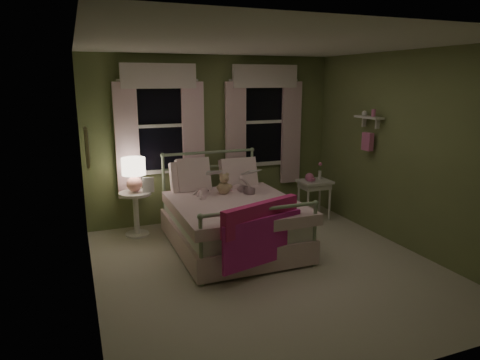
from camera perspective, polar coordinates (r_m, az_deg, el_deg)
name	(u,v)px	position (r m, az deg, el deg)	size (l,w,h in m)	color
room_shell	(270,162)	(4.92, 3.98, 2.37)	(4.20, 4.20, 4.20)	beige
bed	(231,219)	(5.82, -1.27, -5.28)	(1.58, 2.04, 1.18)	white
pink_throw	(262,226)	(4.86, 2.94, -6.19)	(1.07, 0.47, 0.71)	#D72A73
child_left	(201,174)	(5.99, -5.19, 0.82)	(0.27, 0.18, 0.75)	#F7D1DD
child_right	(239,171)	(6.16, -0.19, 1.23)	(0.36, 0.28, 0.75)	#F7D1DD
book_left	(206,176)	(5.75, -4.49, 0.50)	(0.20, 0.27, 0.03)	beige
book_right	(245,176)	(5.94, 0.68, 0.54)	(0.20, 0.27, 0.02)	beige
teddy_bear	(224,185)	(5.96, -2.15, -0.70)	(0.23, 0.19, 0.31)	tan
nightstand_left	(136,208)	(6.39, -13.72, -3.59)	(0.46, 0.46, 0.65)	white
table_lamp	(134,171)	(6.26, -13.99, 1.11)	(0.33, 0.33, 0.49)	#FFA496
book_nightstand	(143,192)	(6.26, -12.83, -1.61)	(0.16, 0.22, 0.02)	beige
nightstand_right	(315,186)	(6.99, 9.91, -0.85)	(0.50, 0.40, 0.64)	white
pink_toy	(310,177)	(6.89, 9.27, 0.34)	(0.14, 0.20, 0.14)	pink
bud_vase	(320,171)	(7.04, 10.61, 1.22)	(0.06, 0.06, 0.28)	white
window_left	(160,121)	(6.54, -10.59, 7.71)	(1.34, 0.13, 1.96)	black
window_right	(264,118)	(7.06, 3.22, 8.30)	(1.34, 0.13, 1.96)	black
wall_shelf	(368,130)	(6.48, 16.72, 6.45)	(0.15, 0.50, 0.60)	white
framed_picture	(87,147)	(5.02, -19.74, 4.16)	(0.03, 0.32, 0.42)	beige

